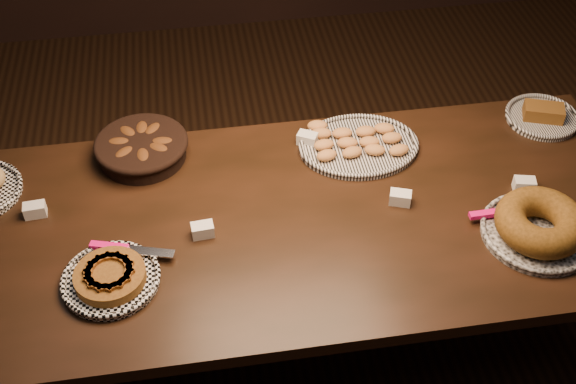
{
  "coord_description": "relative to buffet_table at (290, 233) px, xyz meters",
  "views": [
    {
      "loc": [
        -0.26,
        -1.62,
        2.44
      ],
      "look_at": [
        0.0,
        0.05,
        0.82
      ],
      "focal_mm": 45.0,
      "sensor_mm": 36.0,
      "label": 1
    }
  ],
  "objects": [
    {
      "name": "ground",
      "position": [
        0.0,
        0.0,
        -0.68
      ],
      "size": [
        5.0,
        5.0,
        0.0
      ],
      "primitive_type": "plane",
      "color": "black",
      "rests_on": "ground"
    },
    {
      "name": "buffet_table",
      "position": [
        0.0,
        0.0,
        0.0
      ],
      "size": [
        2.4,
        1.0,
        0.75
      ],
      "color": "black",
      "rests_on": "ground"
    },
    {
      "name": "apple_tart_plate",
      "position": [
        -0.57,
        -0.18,
        0.1
      ],
      "size": [
        0.34,
        0.3,
        0.06
      ],
      "rotation": [
        0.0,
        0.0,
        0.3
      ],
      "color": "white",
      "rests_on": "buffet_table"
    },
    {
      "name": "madeleine_platter",
      "position": [
        0.3,
        0.31,
        0.09
      ],
      "size": [
        0.43,
        0.35,
        0.05
      ],
      "rotation": [
        0.0,
        0.0,
        -0.16
      ],
      "color": "black",
      "rests_on": "buffet_table"
    },
    {
      "name": "bundt_cake_plate",
      "position": [
        0.76,
        -0.2,
        0.12
      ],
      "size": [
        0.37,
        0.36,
        0.11
      ],
      "rotation": [
        0.0,
        0.0,
        0.27
      ],
      "color": "black",
      "rests_on": "buffet_table"
    },
    {
      "name": "croissant_basket",
      "position": [
        -0.47,
        0.38,
        0.12
      ],
      "size": [
        0.33,
        0.33,
        0.08
      ],
      "rotation": [
        0.0,
        0.0,
        0.09
      ],
      "color": "black",
      "rests_on": "buffet_table"
    },
    {
      "name": "loaf_plate",
      "position": [
        1.02,
        0.36,
        0.09
      ],
      "size": [
        0.27,
        0.27,
        0.06
      ],
      "rotation": [
        0.0,
        0.0,
        -0.34
      ],
      "color": "black",
      "rests_on": "buffet_table"
    },
    {
      "name": "tent_cards",
      "position": [
        0.04,
        0.1,
        0.1
      ],
      "size": [
        1.7,
        0.46,
        0.04
      ],
      "color": "white",
      "rests_on": "buffet_table"
    }
  ]
}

